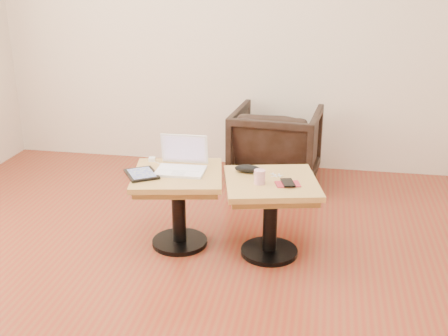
% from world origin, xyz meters
% --- Properties ---
extents(room_shell, '(4.52, 4.52, 2.71)m').
position_xyz_m(room_shell, '(0.00, 0.00, 1.35)').
color(room_shell, brown).
rests_on(room_shell, ground).
extents(side_table_left, '(0.63, 0.63, 0.49)m').
position_xyz_m(side_table_left, '(-0.28, 0.65, 0.37)').
color(side_table_left, black).
rests_on(side_table_left, ground).
extents(side_table_right, '(0.65, 0.65, 0.49)m').
position_xyz_m(side_table_right, '(0.30, 0.63, 0.37)').
color(side_table_right, black).
rests_on(side_table_right, ground).
extents(laptop, '(0.30, 0.25, 0.21)m').
position_xyz_m(laptop, '(-0.27, 0.70, 0.53)').
color(laptop, white).
rests_on(laptop, side_table_left).
extents(tablet, '(0.26, 0.28, 0.02)m').
position_xyz_m(tablet, '(-0.48, 0.57, 0.50)').
color(tablet, black).
rests_on(tablet, side_table_left).
extents(charging_adapter, '(0.04, 0.04, 0.02)m').
position_xyz_m(charging_adapter, '(-0.50, 0.83, 0.50)').
color(charging_adapter, white).
rests_on(charging_adapter, side_table_left).
extents(glasses_case, '(0.16, 0.07, 0.05)m').
position_xyz_m(glasses_case, '(0.14, 0.73, 0.51)').
color(glasses_case, black).
rests_on(glasses_case, side_table_right).
extents(striped_cup, '(0.09, 0.09, 0.08)m').
position_xyz_m(striped_cup, '(0.24, 0.57, 0.53)').
color(striped_cup, '#CE4B69').
rests_on(striped_cup, side_table_right).
extents(earbuds_tangle, '(0.08, 0.05, 0.01)m').
position_xyz_m(earbuds_tangle, '(0.32, 0.70, 0.50)').
color(earbuds_tangle, white).
rests_on(earbuds_tangle, side_table_right).
extents(phone_on_sleeve, '(0.16, 0.14, 0.02)m').
position_xyz_m(phone_on_sleeve, '(0.40, 0.58, 0.50)').
color(phone_on_sleeve, maroon).
rests_on(phone_on_sleeve, side_table_right).
extents(armchair, '(0.72, 0.74, 0.62)m').
position_xyz_m(armchair, '(0.21, 1.85, 0.31)').
color(armchair, black).
rests_on(armchair, ground).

